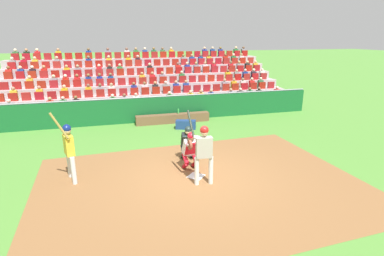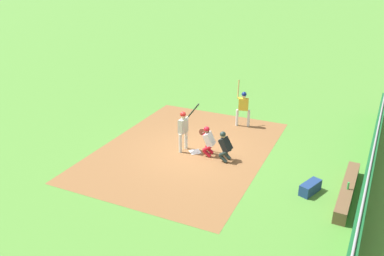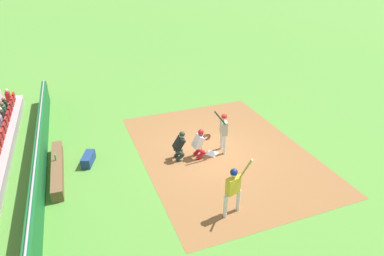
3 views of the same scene
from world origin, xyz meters
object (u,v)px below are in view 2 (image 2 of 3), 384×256
(batter_at_plate, at_px, (183,127))
(home_plate_marker, at_px, (195,152))
(on_deck_batter, at_px, (243,105))
(dugout_bench, at_px, (347,191))
(equipment_duffel_bag, at_px, (310,188))
(catcher_crouching, at_px, (208,139))
(water_bottle_on_bench, at_px, (348,186))
(home_plate_umpire, at_px, (225,145))

(batter_at_plate, bearing_deg, home_plate_marker, -82.76)
(on_deck_batter, bearing_deg, dugout_bench, -128.12)
(dugout_bench, bearing_deg, equipment_duffel_bag, 106.90)
(catcher_crouching, height_order, equipment_duffel_bag, catcher_crouching)
(on_deck_batter, bearing_deg, batter_at_plate, 161.04)
(catcher_crouching, height_order, on_deck_batter, on_deck_batter)
(dugout_bench, distance_m, water_bottle_on_bench, 0.45)
(on_deck_batter, bearing_deg, catcher_crouching, 177.14)
(equipment_duffel_bag, bearing_deg, catcher_crouching, 96.23)
(equipment_duffel_bag, xyz_separation_m, on_deck_batter, (4.57, 4.21, 0.88))
(home_plate_marker, height_order, catcher_crouching, catcher_crouching)
(home_plate_marker, relative_size, home_plate_umpire, 0.35)
(batter_at_plate, distance_m, water_bottle_on_bench, 6.72)
(batter_at_plate, distance_m, on_deck_batter, 3.89)
(dugout_bench, bearing_deg, home_plate_marker, 84.33)
(home_plate_marker, height_order, home_plate_umpire, home_plate_umpire)
(catcher_crouching, bearing_deg, home_plate_umpire, -99.63)
(equipment_duffel_bag, bearing_deg, batter_at_plate, 99.65)
(home_plate_marker, xyz_separation_m, equipment_duffel_bag, (-0.96, -4.96, 0.18))
(home_plate_umpire, height_order, equipment_duffel_bag, home_plate_umpire)
(water_bottle_on_bench, bearing_deg, catcher_crouching, 80.64)
(home_plate_marker, distance_m, on_deck_batter, 3.84)
(home_plate_umpire, xyz_separation_m, water_bottle_on_bench, (-0.78, -4.77, -0.12))
(home_plate_marker, xyz_separation_m, catcher_crouching, (0.03, -0.57, 0.70))
(batter_at_plate, relative_size, water_bottle_on_bench, 8.35)
(home_plate_marker, height_order, batter_at_plate, batter_at_plate)
(water_bottle_on_bench, bearing_deg, batter_at_plate, 82.94)
(batter_at_plate, bearing_deg, on_deck_batter, -18.96)
(batter_at_plate, height_order, on_deck_batter, on_deck_batter)
(home_plate_marker, height_order, on_deck_batter, on_deck_batter)
(home_plate_marker, bearing_deg, equipment_duffel_bag, -100.99)
(dugout_bench, height_order, equipment_duffel_bag, dugout_bench)
(catcher_crouching, xyz_separation_m, home_plate_umpire, (-0.14, -0.80, -0.03))
(batter_at_plate, bearing_deg, dugout_bench, -94.68)
(dugout_bench, relative_size, on_deck_batter, 1.67)
(catcher_crouching, height_order, water_bottle_on_bench, catcher_crouching)
(catcher_crouching, bearing_deg, water_bottle_on_bench, -99.36)
(dugout_bench, xyz_separation_m, on_deck_batter, (4.22, 5.38, 0.86))
(catcher_crouching, xyz_separation_m, dugout_bench, (-0.64, -5.56, -0.50))
(water_bottle_on_bench, xyz_separation_m, equipment_duffel_bag, (-0.07, 1.18, -0.37))
(catcher_crouching, xyz_separation_m, equipment_duffel_bag, (-0.99, -4.39, -0.51))
(home_plate_marker, relative_size, water_bottle_on_bench, 1.74)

